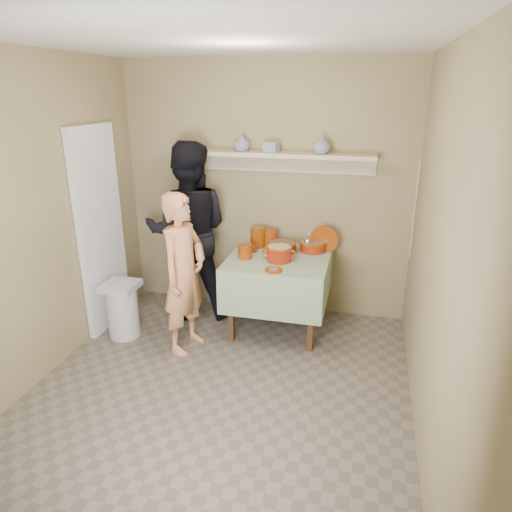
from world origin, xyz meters
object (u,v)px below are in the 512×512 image
(cazuela_rice, at_px, (279,252))
(trash_bin, at_px, (123,309))
(person_helper, at_px, (189,232))
(person_cook, at_px, (184,274))
(serving_table, at_px, (279,268))

(cazuela_rice, relative_size, trash_bin, 0.59)
(cazuela_rice, bearing_deg, person_helper, 169.00)
(person_cook, bearing_deg, trash_bin, 97.90)
(serving_table, height_order, trash_bin, serving_table)
(person_helper, distance_m, trash_bin, 1.01)
(person_cook, distance_m, person_helper, 0.74)
(serving_table, height_order, cazuela_rice, cazuela_rice)
(serving_table, distance_m, trash_bin, 1.57)
(person_cook, xyz_separation_m, cazuela_rice, (0.77, 0.49, 0.10))
(serving_table, bearing_deg, person_cook, -141.87)
(cazuela_rice, bearing_deg, person_cook, -147.50)
(trash_bin, bearing_deg, person_helper, 53.57)
(person_cook, xyz_separation_m, person_helper, (-0.22, 0.68, 0.18))
(person_helper, bearing_deg, trash_bin, 39.35)
(person_cook, height_order, cazuela_rice, person_cook)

